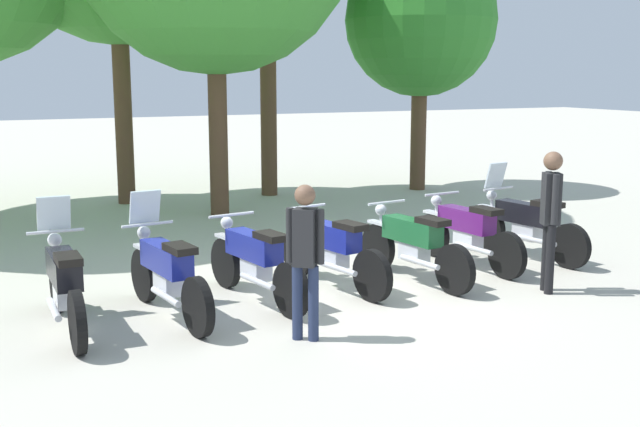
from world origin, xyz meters
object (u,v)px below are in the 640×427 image
Objects in this scene: person_0 at (551,210)px; person_2 at (305,251)px; tree_5 at (421,21)px; motorcycle_2 at (255,260)px; motorcycle_3 at (332,249)px; motorcycle_1 at (167,272)px; motorcycle_0 at (64,283)px; motorcycle_4 at (413,243)px; motorcycle_5 at (467,232)px; motorcycle_6 at (525,223)px.

person_0 is 3.49m from person_2.
person_0 is 0.31× the size of tree_5.
motorcycle_3 is at bearing -91.20° from motorcycle_2.
person_2 reaches higher than motorcycle_1.
motorcycle_2 is (2.20, 0.15, -0.01)m from motorcycle_0.
motorcycle_1 is 1.00× the size of motorcycle_4.
motorcycle_1 is 1.00× the size of motorcycle_5.
motorcycle_0 is 1.00× the size of motorcycle_4.
motorcycle_0 is at bearing 83.61° from motorcycle_4.
motorcycle_4 is 1.16m from motorcycle_5.
motorcycle_2 is at bearing 6.10° from person_0.
motorcycle_3 is 0.99× the size of motorcycle_5.
motorcycle_5 is (1.10, 0.34, 0.00)m from motorcycle_4.
motorcycle_1 is 1.00× the size of motorcycle_6.
tree_5 reaches higher than person_0.
motorcycle_0 is 1.01× the size of motorcycle_3.
tree_5 is (3.23, 8.19, 2.82)m from person_0.
motorcycle_6 reaches higher than motorcycle_4.
motorcycle_3 is 2.76m from person_0.
motorcycle_0 is 5.77m from person_0.
motorcycle_5 is 3.84m from person_2.
motorcycle_3 is 3.32m from motorcycle_6.
person_0 is 9.24m from tree_5.
motorcycle_0 is at bearing 85.25° from motorcycle_6.
motorcycle_1 is at bearing 90.66° from motorcycle_5.
motorcycle_4 is at bearing -99.65° from motorcycle_2.
motorcycle_1 is 1.01× the size of motorcycle_3.
person_0 is at bearing -118.43° from motorcycle_2.
motorcycle_6 reaches higher than motorcycle_2.
motorcycle_6 is 1.35× the size of person_2.
motorcycle_0 is 0.39× the size of tree_5.
motorcycle_0 is 1.01× the size of motorcycle_2.
motorcycle_0 is 4.41m from motorcycle_4.
motorcycle_3 is at bearing 84.83° from motorcycle_6.
motorcycle_1 is at bearing -102.02° from person_2.
motorcycle_0 is 2.21m from motorcycle_2.
motorcycle_3 is at bearing -4.76° from person_0.
motorcycle_4 and motorcycle_5 have the same top height.
motorcycle_2 is 4.43m from motorcycle_6.
person_0 is at bearing -110.57° from motorcycle_1.
person_2 is (-0.02, -1.53, 0.43)m from motorcycle_2.
tree_5 is at bearing -86.50° from person_0.
motorcycle_4 is 8.97m from tree_5.
motorcycle_0 is 1.24× the size of person_0.
motorcycle_0 reaches higher than motorcycle_3.
tree_5 is (6.70, 8.53, 2.93)m from person_2.
person_0 is (5.65, -1.04, 0.53)m from motorcycle_0.
person_0 is at bearing 135.32° from person_2.
person_0 reaches higher than motorcycle_3.
motorcycle_2 is 1.59m from person_2.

